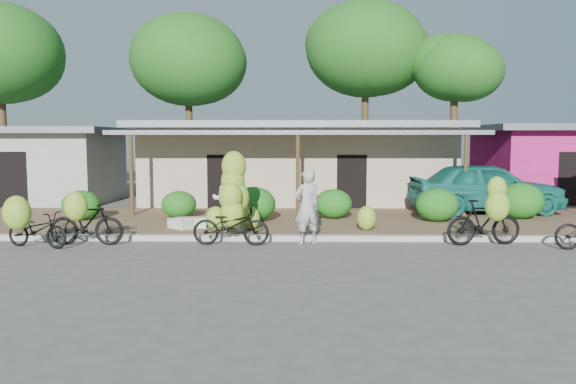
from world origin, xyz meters
The scene contains 27 objects.
ground centered at (0.00, 0.00, 0.00)m, with size 100.00×100.00×0.00m, color #504E4B.
sidewalk centered at (0.00, 5.00, 0.06)m, with size 60.00×6.00×0.12m, color brown.
curb centered at (0.00, 2.00, 0.07)m, with size 60.00×0.25×0.15m, color #A8A399.
shop_main centered at (0.00, 10.93, 1.72)m, with size 13.00×8.50×3.35m.
shop_pink centered at (10.50, 10.99, 1.67)m, with size 6.00×6.00×3.25m.
shop_grey centered at (-11.00, 10.99, 1.62)m, with size 7.00×6.00×3.15m.
tree_far_center centered at (-5.69, 16.11, 6.73)m, with size 5.83×5.77×8.94m.
tree_center_right centered at (3.31, 16.61, 7.33)m, with size 6.14×6.09×9.67m.
tree_near_right centered at (7.31, 14.61, 6.11)m, with size 4.16×3.96×7.68m.
hedge_0 centered at (-6.89, 4.92, 0.59)m, with size 1.21×1.09×0.94m, color #165E15.
hedge_1 centered at (-3.87, 5.38, 0.56)m, with size 1.13×1.02×0.88m, color #165E15.
hedge_2 centered at (-1.39, 4.67, 0.66)m, with size 1.39×1.25×1.08m, color #165E15.
hedge_3 centered at (1.15, 5.38, 0.60)m, with size 1.22×1.10×0.95m, color #165E15.
hedge_4 centered at (4.34, 4.75, 0.64)m, with size 1.32×1.19×1.03m, color #165E15.
hedge_5 centered at (7.16, 5.37, 0.70)m, with size 1.48×1.33×1.15m, color #165E15.
bike_far_left centered at (-6.51, 0.83, 0.57)m, with size 1.82×1.43×1.36m.
bike_left centered at (-5.37, 1.22, 0.64)m, with size 1.88×1.16×1.43m.
bike_center centered at (-1.70, 1.62, 0.92)m, with size 1.97×1.23×2.38m.
bike_right centered at (4.71, 1.33, 0.72)m, with size 2.00×1.30×1.79m.
loose_banana_a centered at (-2.32, 2.91, 0.46)m, with size 0.55×0.47×0.68m, color #8DC731.
loose_banana_b centered at (-1.35, 3.05, 0.46)m, with size 0.54×0.46×0.67m, color #8DC731.
loose_banana_c centered at (1.93, 3.02, 0.46)m, with size 0.55×0.47×0.69m, color #8DC731.
sack_near centered at (-3.09, 3.39, 0.27)m, with size 0.85×0.40×0.30m, color beige.
sack_far centered at (-3.39, 3.26, 0.26)m, with size 0.75×0.38×0.28m, color beige.
vendor centered at (0.22, 1.60, 0.96)m, with size 0.70×0.46×1.92m, color #9B9B9B.
bystander centered at (-1.93, 2.60, 1.02)m, with size 0.88×0.68×1.81m, color white.
teal_van centered at (6.52, 6.77, 1.01)m, with size 2.10×5.21×1.78m, color #176A5F.
Camera 1 is at (-0.08, -12.66, 2.70)m, focal length 35.00 mm.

